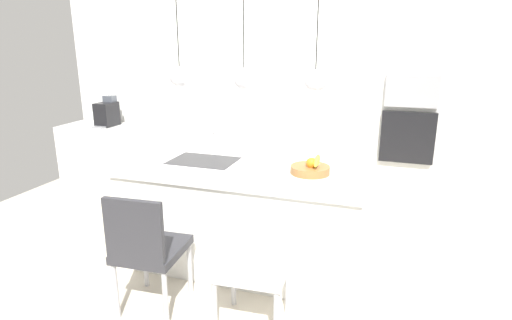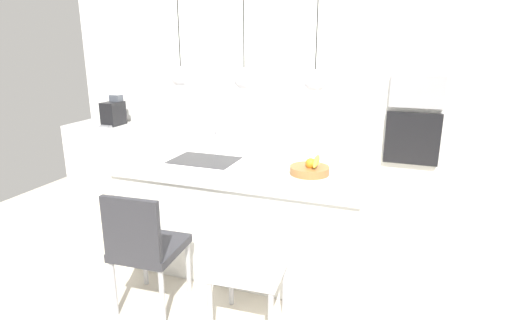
% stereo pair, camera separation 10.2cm
% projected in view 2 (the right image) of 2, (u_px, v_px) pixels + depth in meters
% --- Properties ---
extents(floor, '(6.60, 6.60, 0.00)m').
position_uv_depth(floor, '(246.00, 260.00, 3.71)').
color(floor, beige).
rests_on(floor, ground).
extents(back_wall, '(6.00, 0.10, 2.60)m').
position_uv_depth(back_wall, '(297.00, 93.00, 4.84)').
color(back_wall, white).
rests_on(back_wall, ground).
extents(kitchen_island, '(2.06, 0.97, 0.89)m').
position_uv_depth(kitchen_island, '(245.00, 214.00, 3.59)').
color(kitchen_island, white).
rests_on(kitchen_island, ground).
extents(sink_basin, '(0.56, 0.40, 0.02)m').
position_uv_depth(sink_basin, '(204.00, 161.00, 3.59)').
color(sink_basin, '#2D2D30').
rests_on(sink_basin, kitchen_island).
extents(faucet, '(0.02, 0.17, 0.22)m').
position_uv_depth(faucet, '(215.00, 139.00, 3.74)').
color(faucet, silver).
rests_on(faucet, kitchen_island).
extents(fruit_bowl, '(0.31, 0.31, 0.16)m').
position_uv_depth(fruit_bowl, '(310.00, 169.00, 3.21)').
color(fruit_bowl, '#9E6B38').
rests_on(fruit_bowl, kitchen_island).
extents(side_counter, '(1.10, 0.60, 0.83)m').
position_uv_depth(side_counter, '(114.00, 155.00, 5.55)').
color(side_counter, white).
rests_on(side_counter, ground).
extents(coffee_machine, '(0.20, 0.35, 0.38)m').
position_uv_depth(coffee_machine, '(113.00, 113.00, 5.38)').
color(coffee_machine, black).
rests_on(coffee_machine, side_counter).
extents(microwave, '(0.54, 0.08, 0.34)m').
position_uv_depth(microwave, '(417.00, 91.00, 4.32)').
color(microwave, '#9E9EA3').
rests_on(microwave, back_wall).
extents(oven, '(0.56, 0.08, 0.56)m').
position_uv_depth(oven, '(412.00, 138.00, 4.46)').
color(oven, black).
rests_on(oven, back_wall).
extents(chair_near, '(0.47, 0.50, 0.91)m').
position_uv_depth(chair_near, '(145.00, 245.00, 2.91)').
color(chair_near, '#333338').
rests_on(chair_near, ground).
extents(chair_middle, '(0.49, 0.48, 0.90)m').
position_uv_depth(chair_middle, '(246.00, 264.00, 2.66)').
color(chair_middle, white).
rests_on(chair_middle, ground).
extents(pendant_light_left, '(0.17, 0.17, 0.77)m').
position_uv_depth(pendant_light_left, '(181.00, 76.00, 3.46)').
color(pendant_light_left, silver).
extents(pendant_light_center, '(0.17, 0.17, 0.77)m').
position_uv_depth(pendant_light_center, '(244.00, 78.00, 3.27)').
color(pendant_light_center, silver).
extents(pendant_light_right, '(0.17, 0.17, 0.77)m').
position_uv_depth(pendant_light_right, '(315.00, 81.00, 3.08)').
color(pendant_light_right, silver).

